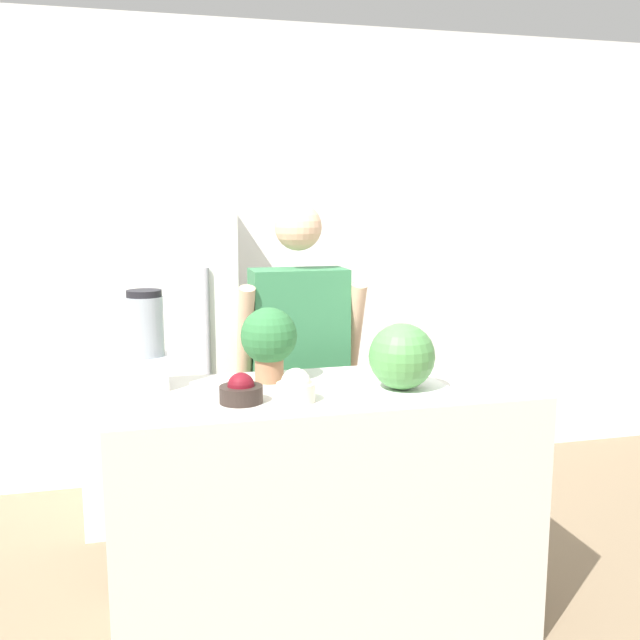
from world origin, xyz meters
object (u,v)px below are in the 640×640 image
object	(u,v)px
refrigerator	(158,352)
bowl_cream	(296,388)
watermelon	(402,356)
bowl_cherries	(241,391)
potted_plant	(269,339)
person	(299,378)
blender	(146,342)

from	to	relation	value
refrigerator	bowl_cream	distance (m)	1.46
refrigerator	bowl_cream	size ratio (longest dim) A/B	12.68
watermelon	bowl_cherries	size ratio (longest dim) A/B	1.59
bowl_cream	potted_plant	bearing A→B (deg)	97.57
person	potted_plant	xyz separation A→B (m)	(-0.22, -0.48, 0.28)
person	blender	world-z (taller)	person
bowl_cherries	blender	distance (m)	0.43
potted_plant	refrigerator	bearing A→B (deg)	109.46
refrigerator	bowl_cherries	world-z (taller)	refrigerator
watermelon	potted_plant	xyz separation A→B (m)	(-0.43, 0.28, 0.03)
person	potted_plant	world-z (taller)	person
refrigerator	person	distance (m)	0.87
refrigerator	blender	size ratio (longest dim) A/B	4.67
bowl_cherries	bowl_cream	bearing A→B (deg)	-10.36
refrigerator	potted_plant	xyz separation A→B (m)	(0.39, -1.10, 0.26)
watermelon	blender	size ratio (longest dim) A/B	0.66
watermelon	bowl_cream	bearing A→B (deg)	-177.38
person	bowl_cherries	size ratio (longest dim) A/B	10.81
refrigerator	bowl_cream	bearing A→B (deg)	-72.94
bowl_cherries	blender	bearing A→B (deg)	137.59
person	potted_plant	size ratio (longest dim) A/B	5.66
person	blender	size ratio (longest dim) A/B	4.44
bowl_cream	potted_plant	distance (m)	0.32
refrigerator	blender	distance (m)	1.11
person	blender	distance (m)	0.86
refrigerator	bowl_cherries	xyz separation A→B (m)	(0.24, -1.36, 0.13)
refrigerator	person	bearing A→B (deg)	-45.47
bowl_cherries	potted_plant	world-z (taller)	potted_plant
person	bowl_cherries	xyz separation A→B (m)	(-0.37, -0.74, 0.16)
refrigerator	watermelon	size ratio (longest dim) A/B	7.13
bowl_cherries	blender	size ratio (longest dim) A/B	0.41
potted_plant	bowl_cream	bearing A→B (deg)	-82.43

